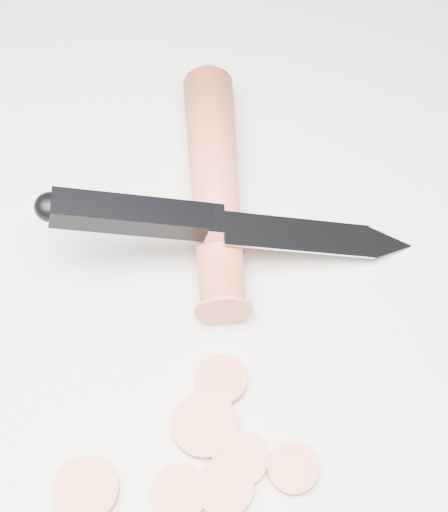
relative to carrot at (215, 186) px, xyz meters
name	(u,v)px	position (x,y,z in m)	size (l,w,h in m)	color
ground	(168,385)	(-0.09, -0.10, -0.02)	(2.40, 2.40, 0.00)	silver
carrot	(215,186)	(0.00, 0.00, 0.00)	(0.03, 0.03, 0.18)	#DD5534
carrot_slice_0	(86,489)	(-0.15, -0.14, -0.01)	(0.04, 0.04, 0.01)	#DE6A44
carrot_slice_1	(224,487)	(-0.08, -0.17, -0.02)	(0.03, 0.03, 0.01)	#DE6A44
carrot_slice_2	(179,493)	(-0.11, -0.16, -0.02)	(0.03, 0.03, 0.01)	#DE6A44
carrot_slice_3	(240,459)	(-0.07, -0.16, -0.02)	(0.03, 0.03, 0.01)	#DE6A44
carrot_slice_4	(221,380)	(-0.06, -0.12, -0.01)	(0.03, 0.03, 0.01)	#DE6A44
carrot_slice_5	(205,425)	(-0.08, -0.14, -0.01)	(0.04, 0.04, 0.01)	#DE6A44
carrot_slice_6	(293,469)	(-0.05, -0.18, -0.02)	(0.03, 0.03, 0.01)	#DE6A44
kitchen_knife	(236,222)	(-0.01, -0.04, 0.02)	(0.23, 0.12, 0.07)	#B3B6BA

